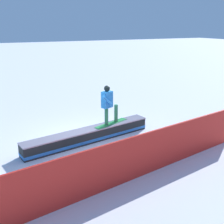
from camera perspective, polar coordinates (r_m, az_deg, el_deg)
ground_plane at (r=10.42m, az=-4.64°, el=-6.00°), size 120.00×120.00×0.00m
grind_box at (r=10.33m, az=-4.67°, el=-4.86°), size 5.09×1.45×0.49m
snowboarder at (r=10.37m, az=-0.77°, el=1.75°), size 1.54×0.83×1.53m
safety_fence at (r=7.67m, az=3.48°, el=-9.71°), size 9.19×1.71×1.29m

